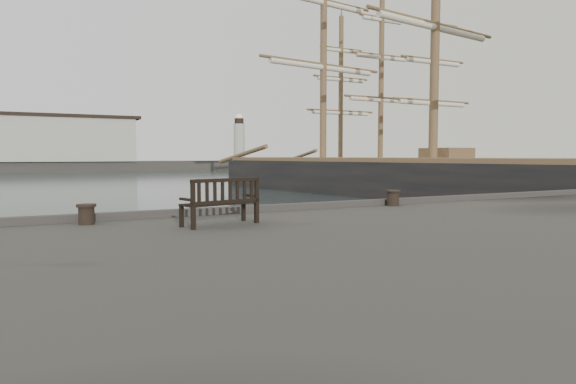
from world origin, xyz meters
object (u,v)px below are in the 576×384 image
at_px(bench, 221,211).
at_px(bollard_left, 86,214).
at_px(bollard_right, 393,198).
at_px(tall_ship_far, 380,176).
at_px(tall_ship_main, 432,187).

xyz_separation_m(bench, bollard_left, (-2.60, 1.52, -0.09)).
xyz_separation_m(bollard_right, tall_ship_far, (25.29, 33.10, -1.00)).
bearing_deg(bollard_left, tall_ship_far, 44.32).
xyz_separation_m(bench, tall_ship_far, (31.48, 34.80, -1.08)).
height_order(bollard_left, tall_ship_main, tall_ship_main).
xyz_separation_m(bollard_right, tall_ship_main, (16.77, 15.98, -0.98)).
relative_size(bench, bollard_right, 3.81).
relative_size(bollard_right, tall_ship_main, 0.01).
bearing_deg(bench, tall_ship_far, 35.05).
distance_m(bollard_right, tall_ship_far, 41.67).
bearing_deg(bollard_right, tall_ship_far, 52.62).
distance_m(tall_ship_main, tall_ship_far, 19.13).
relative_size(bench, tall_ship_main, 0.04).
distance_m(bollard_left, bollard_right, 8.79).
height_order(bench, tall_ship_main, tall_ship_main).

